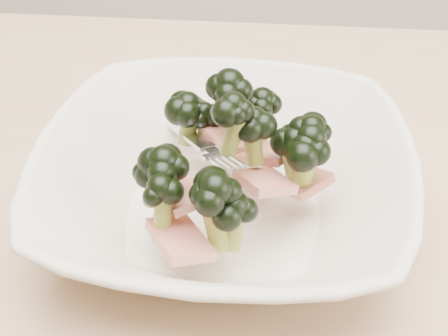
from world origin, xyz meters
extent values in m
cube|color=tan|center=(0.00, 0.00, 0.73)|extent=(1.20, 0.80, 0.04)
imported|color=beige|center=(-0.01, 0.03, 0.79)|extent=(0.29, 0.29, 0.07)
cylinder|color=olive|center=(-0.05, -0.03, 0.80)|extent=(0.02, 0.02, 0.04)
ellipsoid|color=black|center=(-0.05, -0.03, 0.83)|extent=(0.03, 0.03, 0.03)
cylinder|color=olive|center=(0.00, 0.10, 0.79)|extent=(0.02, 0.01, 0.03)
ellipsoid|color=black|center=(0.00, 0.10, 0.81)|extent=(0.03, 0.03, 0.03)
cylinder|color=olive|center=(0.01, 0.03, 0.83)|extent=(0.02, 0.01, 0.03)
ellipsoid|color=black|center=(0.01, 0.03, 0.85)|extent=(0.03, 0.03, 0.03)
cylinder|color=olive|center=(0.01, 0.08, 0.80)|extent=(0.01, 0.02, 0.05)
ellipsoid|color=black|center=(0.01, 0.08, 0.83)|extent=(0.03, 0.03, 0.03)
cylinder|color=olive|center=(-0.05, 0.08, 0.80)|extent=(0.02, 0.02, 0.03)
ellipsoid|color=black|center=(-0.05, 0.08, 0.82)|extent=(0.04, 0.04, 0.03)
cylinder|color=olive|center=(-0.05, -0.01, 0.81)|extent=(0.02, 0.03, 0.04)
ellipsoid|color=black|center=(-0.05, -0.01, 0.83)|extent=(0.04, 0.04, 0.03)
cylinder|color=olive|center=(-0.06, 0.00, 0.80)|extent=(0.02, 0.02, 0.03)
ellipsoid|color=black|center=(-0.06, 0.00, 0.82)|extent=(0.03, 0.03, 0.02)
cylinder|color=olive|center=(-0.01, -0.03, 0.80)|extent=(0.02, 0.02, 0.05)
ellipsoid|color=black|center=(-0.01, -0.03, 0.83)|extent=(0.04, 0.04, 0.03)
cylinder|color=olive|center=(0.05, 0.04, 0.81)|extent=(0.02, 0.03, 0.05)
ellipsoid|color=black|center=(0.05, 0.04, 0.84)|extent=(0.03, 0.03, 0.03)
cylinder|color=olive|center=(0.00, -0.03, 0.80)|extent=(0.02, 0.02, 0.03)
ellipsoid|color=black|center=(0.00, -0.03, 0.82)|extent=(0.04, 0.04, 0.03)
cylinder|color=olive|center=(0.00, 0.02, 0.84)|extent=(0.02, 0.02, 0.04)
ellipsoid|color=black|center=(0.00, 0.02, 0.86)|extent=(0.03, 0.03, 0.03)
cylinder|color=olive|center=(-0.03, 0.08, 0.80)|extent=(0.01, 0.01, 0.03)
ellipsoid|color=black|center=(-0.03, 0.08, 0.82)|extent=(0.03, 0.03, 0.02)
cylinder|color=olive|center=(-0.01, 0.07, 0.82)|extent=(0.03, 0.02, 0.05)
ellipsoid|color=black|center=(-0.01, 0.07, 0.85)|extent=(0.04, 0.04, 0.03)
cylinder|color=olive|center=(-0.06, 0.01, 0.80)|extent=(0.01, 0.02, 0.03)
ellipsoid|color=black|center=(-0.06, 0.01, 0.82)|extent=(0.03, 0.03, 0.02)
cylinder|color=olive|center=(0.05, 0.03, 0.81)|extent=(0.01, 0.02, 0.04)
ellipsoid|color=black|center=(0.05, 0.03, 0.83)|extent=(0.04, 0.04, 0.03)
cylinder|color=olive|center=(0.04, 0.04, 0.80)|extent=(0.02, 0.02, 0.04)
ellipsoid|color=black|center=(0.04, 0.04, 0.83)|extent=(0.04, 0.04, 0.03)
cube|color=maroon|center=(-0.01, 0.07, 0.80)|extent=(0.05, 0.05, 0.01)
cube|color=maroon|center=(0.02, 0.05, 0.80)|extent=(0.05, 0.05, 0.02)
cube|color=maroon|center=(-0.04, 0.00, 0.80)|extent=(0.05, 0.05, 0.02)
cube|color=maroon|center=(-0.01, 0.09, 0.80)|extent=(0.06, 0.06, 0.02)
cube|color=maroon|center=(-0.04, -0.04, 0.79)|extent=(0.05, 0.06, 0.02)
cube|color=maroon|center=(0.05, 0.03, 0.79)|extent=(0.04, 0.04, 0.02)
cube|color=maroon|center=(0.02, 0.01, 0.81)|extent=(0.05, 0.05, 0.02)
camera|label=1|loc=(0.02, -0.34, 1.09)|focal=50.00mm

